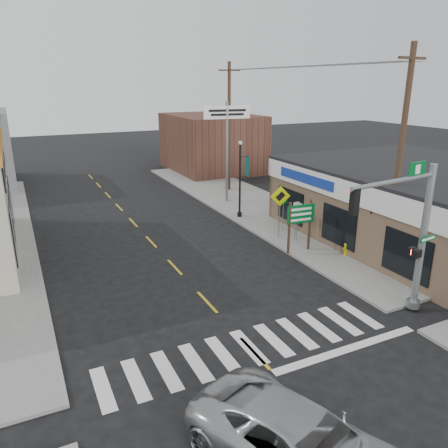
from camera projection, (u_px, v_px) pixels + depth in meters
name	position (u px, v px, depth m)	size (l,w,h in m)	color
ground	(255.00, 353.00, 14.81)	(140.00, 140.00, 0.00)	black
sidewalk_right	(275.00, 216.00, 29.63)	(6.00, 38.00, 0.13)	slate
center_line	(175.00, 267.00, 21.65)	(0.12, 56.00, 0.01)	gold
crosswalk	(249.00, 347.00, 15.15)	(11.00, 2.20, 0.01)	silver
thrift_store	(421.00, 204.00, 25.32)	(12.00, 14.00, 4.00)	brown
bldg_distant_right	(212.00, 143.00, 44.56)	(8.00, 10.00, 5.60)	#553326
suv	(303.00, 447.00, 10.00)	(2.65, 5.75, 1.60)	#A6A9AC
traffic_signal_pole	(412.00, 225.00, 16.17)	(4.72, 0.38, 5.98)	gray
guide_sign	(300.00, 219.00, 22.76)	(1.59, 0.13, 2.78)	#442E1F
fire_hydrant	(346.00, 248.00, 22.73)	(0.21, 0.21, 0.67)	#D2C109
ped_crossing_sign	(280.00, 203.00, 24.88)	(1.18, 0.08, 3.03)	gray
lamp_post	(241.00, 173.00, 28.47)	(0.65, 0.51, 5.04)	black
dance_center_sign	(227.00, 128.00, 31.49)	(3.45, 0.22, 7.32)	gray
bare_tree	(378.00, 187.00, 20.99)	(2.41, 2.41, 4.82)	black
shrub_front	(398.00, 261.00, 20.82)	(1.27, 1.27, 0.95)	#1D3316
shrub_back	(366.00, 234.00, 24.80)	(1.02, 1.02, 0.77)	black
utility_pole_near	(400.00, 159.00, 19.88)	(1.79, 0.27, 10.26)	#4D3F22
utility_pole_far	(229.00, 126.00, 35.09)	(1.76, 0.26, 10.12)	#493523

